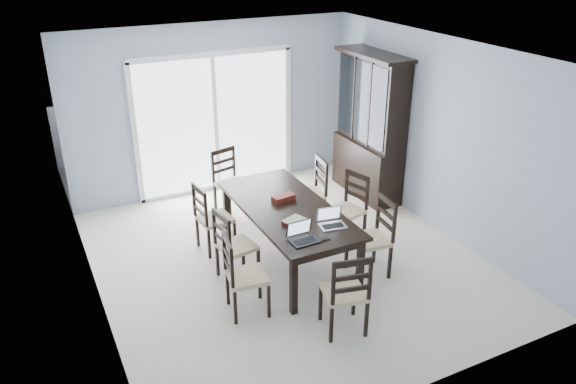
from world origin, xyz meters
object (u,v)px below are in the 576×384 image
object	(u,v)px
chair_left_mid	(230,239)
chair_end_far	(228,174)
china_hutch	(370,128)
chair_right_far	(314,185)
chair_left_far	(208,211)
chair_right_mid	(351,200)
chair_right_near	(377,228)
game_box	(283,198)
chair_left_near	(238,268)
laptop_silver	(333,223)
cell_phone	(324,239)
laptop_dark	(304,238)
hot_tub	(180,144)
chair_end_near	(348,286)
dining_table	(287,212)

from	to	relation	value
chair_left_mid	chair_end_far	world-z (taller)	chair_end_far
china_hutch	chair_left_mid	size ratio (longest dim) A/B	2.10
china_hutch	chair_right_far	bearing A→B (deg)	-157.57
chair_left_far	chair_right_mid	distance (m)	1.87
chair_right_near	game_box	xyz separation A→B (m)	(-0.79, 0.88, 0.19)
chair_left_far	game_box	bearing A→B (deg)	53.69
chair_end_far	game_box	bearing A→B (deg)	82.22
chair_left_near	chair_left_far	xyz separation A→B (m)	(0.15, 1.39, -0.01)
chair_right_mid	laptop_silver	world-z (taller)	chair_right_mid
chair_right_mid	cell_phone	distance (m)	1.45
chair_right_mid	laptop_silver	size ratio (longest dim) A/B	3.33
laptop_dark	cell_phone	xyz separation A→B (m)	(0.21, -0.06, -0.04)
chair_right_mid	game_box	distance (m)	0.99
chair_right_near	cell_phone	bearing A→B (deg)	108.99
chair_right_near	laptop_silver	world-z (taller)	chair_right_near
hot_tub	laptop_dark	bearing A→B (deg)	-88.81
chair_right_near	laptop_silver	distance (m)	0.63
chair_end_far	laptop_dark	distance (m)	2.51
hot_tub	chair_right_mid	bearing A→B (deg)	-69.11
chair_left_near	laptop_dark	size ratio (longest dim) A/B	3.52
chair_end_near	laptop_silver	distance (m)	0.95
dining_table	chair_end_near	world-z (taller)	chair_end_near
chair_left_mid	chair_right_near	distance (m)	1.73
chair_left_near	china_hutch	bearing A→B (deg)	132.20
chair_right_mid	chair_end_far	bearing A→B (deg)	20.88
chair_left_near	hot_tub	size ratio (longest dim) A/B	0.62
laptop_dark	laptop_silver	size ratio (longest dim) A/B	0.96
cell_phone	hot_tub	bearing A→B (deg)	95.30
chair_end_near	dining_table	bearing A→B (deg)	99.08
china_hutch	chair_left_mid	bearing A→B (deg)	-154.32
chair_right_mid	game_box	world-z (taller)	chair_right_mid
chair_right_far	laptop_silver	xyz separation A→B (m)	(-0.54, -1.42, 0.21)
chair_left_far	chair_right_mid	size ratio (longest dim) A/B	1.00
chair_left_near	dining_table	bearing A→B (deg)	136.35
chair_right_mid	game_box	size ratio (longest dim) A/B	3.84
chair_left_near	cell_phone	distance (m)	0.97
game_box	chair_right_near	bearing A→B (deg)	-48.04
chair_end_far	game_box	world-z (taller)	chair_end_far
chair_right_mid	laptop_silver	distance (m)	1.14
chair_right_near	chair_right_far	world-z (taller)	chair_right_near
chair_right_near	game_box	size ratio (longest dim) A/B	4.05
chair_right_near	chair_left_far	bearing A→B (deg)	55.99
chair_right_far	cell_phone	distance (m)	1.82
chair_left_near	chair_right_near	xyz separation A→B (m)	(1.77, 0.02, 0.03)
chair_right_far	game_box	world-z (taller)	chair_right_far
laptop_silver	cell_phone	xyz separation A→B (m)	(-0.24, -0.22, -0.04)
chair_left_mid	hot_tub	xyz separation A→B (m)	(0.49, 3.64, -0.11)
chair_right_far	laptop_silver	bearing A→B (deg)	166.93
chair_right_far	chair_left_far	bearing A→B (deg)	100.54
game_box	laptop_silver	bearing A→B (deg)	-77.02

